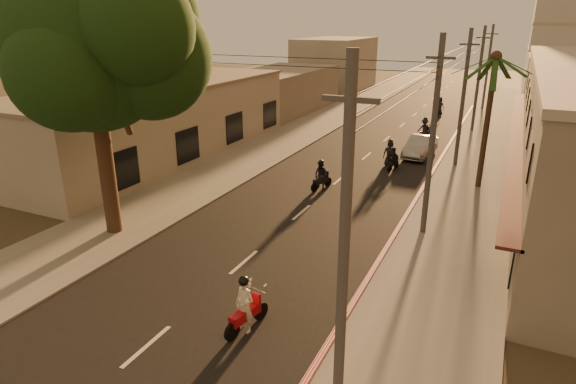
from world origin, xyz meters
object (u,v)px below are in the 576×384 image
broadleaf_tree (100,46)px  scooter_far_c (440,107)px  palm_tree (495,65)px  scooter_far_b (424,129)px  scooter_far_a (390,154)px  parked_car (420,147)px  scooter_red (245,307)px  scooter_mid_a (321,176)px  scooter_mid_b (393,160)px

broadleaf_tree → scooter_far_c: size_ratio=6.02×
palm_tree → scooter_far_c: bearing=104.1°
scooter_far_b → scooter_far_a: bearing=-83.1°
parked_car → scooter_far_a: bearing=-108.2°
scooter_far_b → parked_car: size_ratio=0.41×
scooter_far_b → broadleaf_tree: bearing=-99.1°
palm_tree → scooter_far_b: (-5.16, 11.10, -6.29)m
parked_car → scooter_far_c: size_ratio=2.30×
scooter_red → scooter_far_a: scooter_red is taller
palm_tree → scooter_far_b: 13.76m
scooter_red → scooter_mid_a: size_ratio=1.09×
scooter_far_a → scooter_far_b: (0.74, 8.93, -0.00)m
palm_tree → scooter_mid_a: bearing=-153.3°
scooter_far_a → scooter_mid_a: bearing=-126.9°
scooter_far_c → parked_car: bearing=-88.8°
broadleaf_tree → scooter_mid_a: bearing=57.2°
scooter_red → parked_car: (1.15, 23.57, -0.14)m
broadleaf_tree → scooter_far_b: bearing=69.3°
palm_tree → scooter_far_b: bearing=114.9°
scooter_red → parked_car: size_ratio=0.43×
palm_tree → scooter_far_a: palm_tree is taller
scooter_mid_b → scooter_far_c: size_ratio=0.79×
scooter_mid_b → parked_car: 4.29m
scooter_red → scooter_mid_a: 14.03m
scooter_far_c → scooter_mid_b: bearing=-92.3°
scooter_far_c → scooter_far_a: bearing=-93.5°
scooter_mid_b → scooter_far_a: size_ratio=0.83×
scooter_mid_b → scooter_far_b: (0.30, 9.69, 0.15)m
scooter_mid_b → scooter_far_a: (-0.44, 0.76, 0.16)m
scooter_red → scooter_far_a: 20.16m
palm_tree → scooter_red: palm_tree is taller
broadleaf_tree → palm_tree: broadleaf_tree is taller
palm_tree → scooter_mid_b: bearing=165.4°
scooter_far_a → scooter_far_b: bearing=69.7°
parked_car → scooter_far_c: (-1.13, 16.74, 0.14)m
scooter_far_a → scooter_red: bearing=-104.8°
broadleaf_tree → scooter_mid_a: size_ratio=6.61×
scooter_red → scooter_mid_a: bearing=113.4°
broadleaf_tree → scooter_red: (8.97, -4.12, -7.59)m
broadleaf_tree → scooter_red: size_ratio=6.04×
scooter_red → parked_car: 23.60m
scooter_red → scooter_far_c: (0.02, 40.32, 0.00)m
scooter_mid_b → scooter_far_a: 0.89m
broadleaf_tree → scooter_far_a: bearing=61.5°
palm_tree → scooter_mid_a: (-8.41, -4.22, -6.31)m
scooter_far_a → scooter_far_c: bearing=73.6°
scooter_mid_a → scooter_far_c: bearing=101.0°
scooter_mid_b → scooter_far_c: bearing=101.9°
scooter_mid_a → parked_car: scooter_mid_a is taller
scooter_mid_a → broadleaf_tree: bearing=-105.8°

